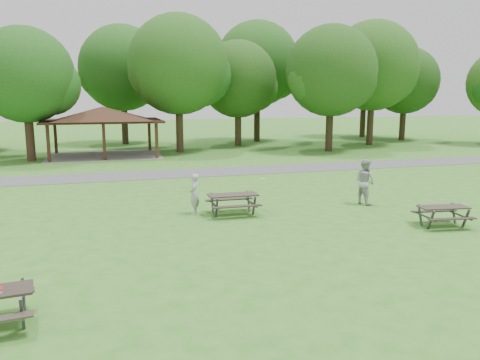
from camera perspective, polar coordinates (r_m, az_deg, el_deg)
name	(u,v)px	position (r m, az deg, el deg)	size (l,w,h in m)	color
ground	(245,245)	(14.57, 0.66, -7.92)	(160.00, 160.00, 0.00)	#367521
asphalt_path	(176,174)	(27.91, -7.77, 0.77)	(120.00, 3.20, 0.02)	#4F4F52
pavilion	(103,116)	(37.27, -16.39, 7.52)	(8.60, 7.01, 3.76)	#361C13
tree_row_d	(27,78)	(36.11, -24.57, 11.25)	(6.93, 6.60, 9.27)	#321F16
tree_row_e	(179,68)	(38.82, -7.40, 13.43)	(8.40, 8.00, 11.02)	#312216
tree_row_f	(239,82)	(43.51, -0.13, 11.91)	(7.35, 7.00, 9.55)	#322416
tree_row_g	(332,74)	(39.70, 11.15, 12.60)	(7.77, 7.40, 10.25)	black
tree_row_h	(374,69)	(45.74, 15.98, 12.93)	(8.61, 8.20, 11.37)	#302115
tree_row_i	(405,83)	(51.93, 19.53, 11.14)	(7.14, 6.80, 9.52)	black
tree_deep_b	(124,71)	(46.37, -14.01, 12.80)	(8.40, 8.00, 11.13)	black
tree_deep_c	(258,66)	(47.82, 2.23, 13.67)	(8.82, 8.40, 11.90)	black
tree_deep_d	(366,73)	(54.64, 15.05, 12.46)	(8.40, 8.00, 11.27)	black
picnic_table_middle	(233,199)	(18.07, -0.86, -2.33)	(1.95, 1.59, 0.83)	#312A23
picnic_table_far	(443,211)	(17.94, 23.52, -3.50)	(1.86, 1.57, 0.74)	#312923
frisbee_in_flight	(263,179)	(18.70, 2.81, 0.14)	(0.25, 0.25, 0.02)	yellow
frisbee_thrower	(194,194)	(18.21, -5.61, -1.72)	(0.57, 0.38, 1.58)	#B1B1B3
frisbee_catcher	(365,182)	(20.47, 14.97, -0.20)	(0.93, 0.73, 1.92)	#AFAFB2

